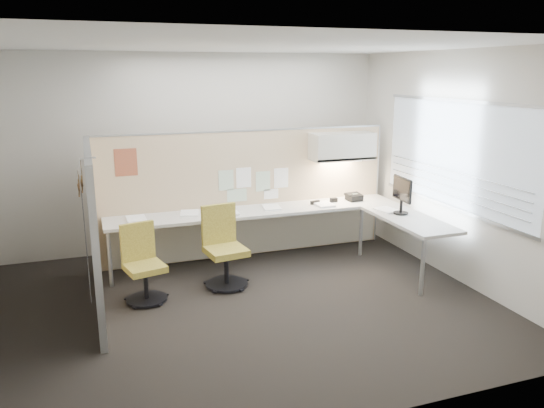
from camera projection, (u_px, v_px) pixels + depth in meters
name	position (u px, v px, depth m)	size (l,w,h in m)	color
floor	(242.00, 304.00, 5.96)	(5.50, 4.50, 0.01)	black
ceiling	(238.00, 44.00, 5.27)	(5.50, 4.50, 0.01)	white
wall_back	(197.00, 152.00, 7.67)	(5.50, 0.02, 2.80)	beige
wall_front	(332.00, 247.00, 3.55)	(5.50, 0.02, 2.80)	beige
wall_right	(455.00, 167.00, 6.50)	(0.02, 4.50, 2.80)	beige
window_pane	(455.00, 155.00, 6.45)	(0.01, 2.80, 1.30)	#9AA7B3
partition_back	(247.00, 194.00, 7.38)	(4.10, 0.06, 1.75)	#CDB38E
partition_left	(94.00, 230.00, 5.72)	(0.06, 2.20, 1.75)	#CDB38E
desk	(284.00, 219.00, 7.14)	(4.00, 2.07, 0.73)	beige
overhead_bin	(342.00, 146.00, 7.47)	(0.90, 0.36, 0.38)	beige
task_light_strip	(342.00, 161.00, 7.52)	(0.60, 0.06, 0.02)	#FFEABF
pinned_papers	(253.00, 183.00, 7.34)	(1.01, 0.00, 0.47)	#8CBF8C
poster	(126.00, 162.00, 6.70)	(0.28, 0.00, 0.35)	#DF4B1C
chair_left	(143.00, 266.00, 5.98)	(0.49, 0.51, 0.87)	black
chair_right	(224.00, 249.00, 6.40)	(0.51, 0.53, 0.97)	black
monitor	(402.00, 193.00, 6.85)	(0.19, 0.46, 0.48)	black
phone	(354.00, 197.00, 7.61)	(0.23, 0.21, 0.12)	black
stapler	(315.00, 202.00, 7.42)	(0.14, 0.04, 0.05)	black
tape_dispenser	(334.00, 200.00, 7.54)	(0.10, 0.06, 0.06)	black
coat_hook	(82.00, 197.00, 4.90)	(0.18, 0.47, 1.39)	silver
paper_stack_0	(136.00, 219.00, 6.63)	(0.23, 0.30, 0.03)	white
paper_stack_1	(190.00, 213.00, 6.90)	(0.23, 0.30, 0.02)	white
paper_stack_2	(229.00, 213.00, 6.90)	(0.23, 0.30, 0.04)	white
paper_stack_3	(271.00, 207.00, 7.22)	(0.23, 0.30, 0.02)	white
paper_stack_4	(324.00, 204.00, 7.35)	(0.23, 0.30, 0.03)	white
paper_stack_5	(387.00, 210.00, 7.07)	(0.23, 0.30, 0.02)	white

